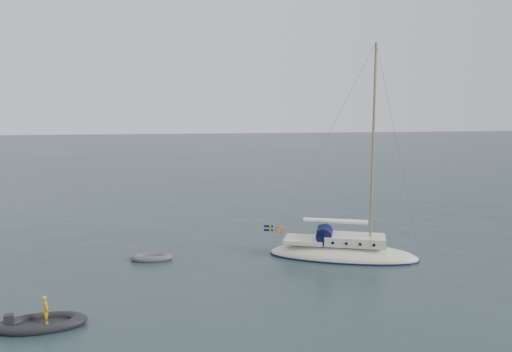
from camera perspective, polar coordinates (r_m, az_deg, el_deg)
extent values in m
plane|color=black|center=(31.68, 3.85, -8.79)|extent=(300.00, 300.00, 0.00)
ellipsoid|color=beige|center=(31.07, 9.90, -8.95)|extent=(8.87, 2.76, 1.48)
cube|color=beige|center=(31.03, 11.15, -7.05)|extent=(3.55, 1.87, 0.54)
cube|color=beige|center=(30.15, 5.65, -7.69)|extent=(2.37, 1.87, 0.25)
cylinder|color=#0C1035|center=(30.37, 7.92, -6.77)|extent=(0.95, 1.63, 0.95)
cube|color=#0C1035|center=(30.27, 7.57, -6.43)|extent=(0.44, 1.63, 0.39)
cylinder|color=olive|center=(30.42, 13.00, 3.39)|extent=(0.15, 0.15, 11.83)
cylinder|color=olive|center=(30.39, 13.03, 4.50)|extent=(0.05, 2.17, 0.05)
cylinder|color=olive|center=(30.38, 9.11, -5.27)|extent=(4.14, 0.10, 0.10)
cylinder|color=white|center=(30.37, 9.11, -5.18)|extent=(3.85, 0.28, 0.28)
cylinder|color=gray|center=(29.67, 2.70, -7.06)|extent=(0.04, 2.17, 0.04)
torus|color=orange|center=(30.22, 2.37, -6.79)|extent=(0.53, 0.10, 0.53)
cylinder|color=olive|center=(29.63, 2.04, -7.28)|extent=(0.03, 0.03, 0.89)
cube|color=#00135E|center=(29.50, 1.48, -6.75)|extent=(0.59, 0.02, 0.37)
cube|color=#DCAF0A|center=(29.50, 1.48, -6.75)|extent=(0.61, 0.03, 0.09)
cube|color=#DCAF0A|center=(29.52, 1.68, -6.74)|extent=(0.09, 0.03, 0.39)
cylinder|color=black|center=(31.47, 8.35, -6.77)|extent=(0.18, 0.06, 0.18)
cylinder|color=black|center=(29.74, 9.47, -7.66)|extent=(0.18, 0.06, 0.18)
cylinder|color=black|center=(31.72, 9.71, -6.69)|extent=(0.18, 0.06, 0.18)
cylinder|color=black|center=(30.00, 10.91, -7.56)|extent=(0.18, 0.06, 0.18)
cylinder|color=black|center=(31.98, 11.05, -6.60)|extent=(0.18, 0.06, 0.18)
cylinder|color=black|center=(30.28, 12.32, -7.46)|extent=(0.18, 0.06, 0.18)
cylinder|color=black|center=(32.26, 12.38, -6.51)|extent=(0.18, 0.06, 0.18)
cylinder|color=black|center=(30.58, 13.70, -7.35)|extent=(0.18, 0.06, 0.18)
cube|color=#55555A|center=(30.86, -11.84, -9.19)|extent=(1.54, 0.64, 0.09)
cube|color=black|center=(23.28, -23.30, -15.34)|extent=(2.26, 0.94, 0.11)
cube|color=black|center=(23.49, -26.33, -14.54)|extent=(0.33, 0.33, 0.56)
imported|color=#C58919|center=(23.00, -22.92, -13.90)|extent=(0.40, 0.50, 1.20)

